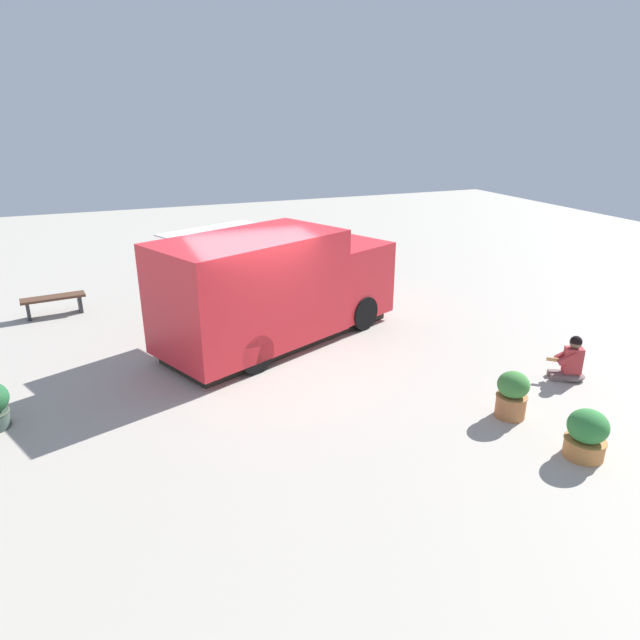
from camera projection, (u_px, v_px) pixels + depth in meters
The scene contains 6 objects.
ground_plane at pixel (264, 357), 11.37m from camera, with size 40.00×40.00×0.00m, color #B0A89B.
food_truck at pixel (276, 290), 11.81m from camera, with size 5.75×3.98×2.40m.
person_customer at pixel (571, 363), 10.34m from camera, with size 0.75×0.63×0.86m.
planter_flowering_near at pixel (587, 434), 8.00m from camera, with size 0.59×0.59×0.74m.
planter_flowering_side at pixel (512, 394), 9.04m from camera, with size 0.51×0.51×0.79m.
plaza_bench at pixel (54, 301), 13.60m from camera, with size 1.49×0.57×0.48m.
Camera 1 is at (-2.79, -10.06, 4.70)m, focal length 31.41 mm.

